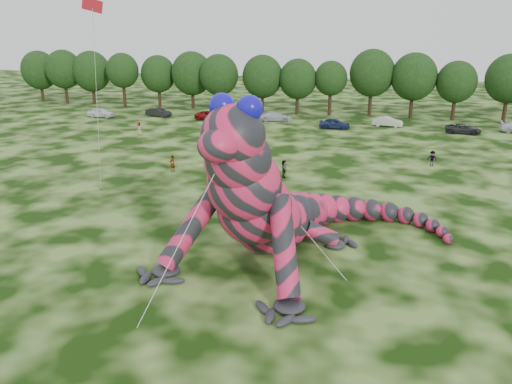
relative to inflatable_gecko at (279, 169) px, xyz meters
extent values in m
plane|color=#16330A|center=(-4.00, -5.14, -5.28)|extent=(240.00, 240.00, 0.00)
cube|color=red|center=(-14.27, 3.60, 9.91)|extent=(1.61, 0.83, 1.17)
cylinder|color=silver|center=(-16.01, 5.63, 2.32)|extent=(0.02, 0.02, 16.10)
cylinder|color=#382314|center=(-17.74, 7.66, -5.16)|extent=(0.08, 0.08, 0.24)
imported|color=white|center=(-37.97, 41.08, -4.54)|extent=(4.37, 1.81, 1.48)
imported|color=black|center=(-29.38, 43.93, -4.58)|extent=(4.47, 2.29, 1.40)
imported|color=maroon|center=(-20.35, 43.37, -4.62)|extent=(4.97, 2.69, 1.33)
imported|color=silver|center=(-10.22, 44.74, -4.56)|extent=(5.17, 2.73, 1.43)
imported|color=navy|center=(-0.87, 41.22, -4.55)|extent=(4.32, 1.81, 1.46)
imported|color=beige|center=(6.40, 44.79, -4.58)|extent=(4.37, 1.85, 1.40)
imported|color=#252528|center=(16.34, 42.16, -4.63)|extent=(4.74, 2.32, 1.30)
imported|color=gray|center=(-2.84, 15.67, -4.43)|extent=(1.01, 1.64, 1.69)
imported|color=gray|center=(-13.93, 14.62, -4.42)|extent=(0.61, 0.73, 1.71)
imported|color=gray|center=(11.14, 23.69, -4.48)|extent=(1.12, 0.78, 1.59)
imported|color=gray|center=(-25.52, 30.01, -4.41)|extent=(1.01, 0.90, 1.74)
imported|color=gray|center=(-8.09, 20.25, -4.46)|extent=(0.80, 0.62, 1.63)
camera|label=1|loc=(6.33, -29.40, 8.48)|focal=35.00mm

